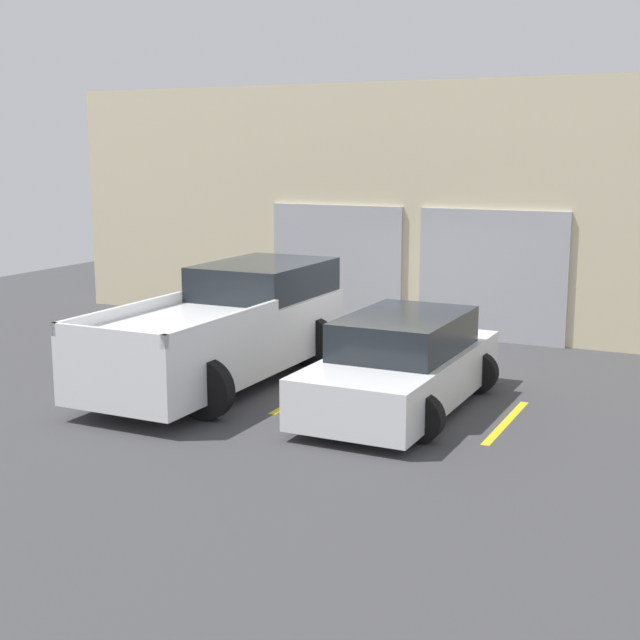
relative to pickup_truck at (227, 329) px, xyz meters
The scene contains 7 objects.
ground_plane 2.62m from the pickup_truck, 50.88° to the left, with size 28.00×28.00×0.00m, color #3D3D3F.
shophouse_building 5.68m from the pickup_truck, 73.36° to the left, with size 16.80×0.68×5.07m.
pickup_truck is the anchor object (origin of this frame).
sedan_white 3.14m from the pickup_truck, ahead, with size 2.15×4.26×1.38m.
parking_stripe_far_left 1.80m from the pickup_truck, behind, with size 0.12×2.20×0.01m, color gold.
parking_stripe_left 1.80m from the pickup_truck, ahead, with size 0.12×2.20×0.01m, color gold.
parking_stripe_centre 4.77m from the pickup_truck, ahead, with size 0.12×2.20×0.01m, color gold.
Camera 1 is at (5.98, -14.00, 3.73)m, focal length 50.00 mm.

